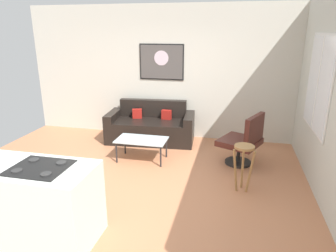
# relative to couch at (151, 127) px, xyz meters

# --- Properties ---
(ground) EXTENTS (6.40, 6.40, 0.04)m
(ground) POSITION_rel_couch_xyz_m (0.33, -1.96, -0.31)
(ground) COLOR #BE7751
(back_wall) EXTENTS (6.40, 0.05, 2.80)m
(back_wall) POSITION_rel_couch_xyz_m (0.33, 0.46, 1.11)
(back_wall) COLOR beige
(back_wall) RESTS_ON ground
(right_wall) EXTENTS (0.05, 6.40, 2.80)m
(right_wall) POSITION_rel_couch_xyz_m (2.95, -1.66, 1.11)
(right_wall) COLOR beige
(right_wall) RESTS_ON ground
(couch) EXTENTS (1.87, 0.96, 0.83)m
(couch) POSITION_rel_couch_xyz_m (0.00, 0.00, 0.00)
(couch) COLOR black
(couch) RESTS_ON ground
(coffee_table) EXTENTS (0.91, 0.51, 0.40)m
(coffee_table) POSITION_rel_couch_xyz_m (0.12, -1.02, 0.07)
(coffee_table) COLOR silver
(coffee_table) RESTS_ON ground
(armchair) EXTENTS (0.84, 0.86, 0.93)m
(armchair) POSITION_rel_couch_xyz_m (1.92, -0.82, 0.16)
(armchair) COLOR black
(armchair) RESTS_ON ground
(bar_stool) EXTENTS (0.34, 0.33, 0.71)m
(bar_stool) POSITION_rel_couch_xyz_m (1.90, -1.75, 0.23)
(bar_stool) COLOR #A57745
(bar_stool) RESTS_ON ground
(kitchen_counter) EXTENTS (1.77, 0.71, 0.90)m
(kitchen_counter) POSITION_rel_couch_xyz_m (-0.58, -3.36, 0.15)
(kitchen_counter) COLOR white
(kitchen_counter) RESTS_ON ground
(wall_painting) EXTENTS (0.96, 0.03, 0.75)m
(wall_painting) POSITION_rel_couch_xyz_m (0.14, 0.42, 1.34)
(wall_painting) COLOR black
(window) EXTENTS (0.03, 1.36, 1.44)m
(window) POSITION_rel_couch_xyz_m (2.91, -1.06, 1.23)
(window) COLOR silver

